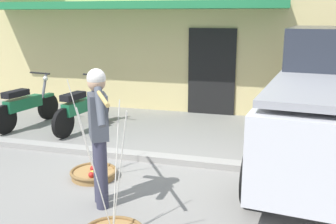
{
  "coord_description": "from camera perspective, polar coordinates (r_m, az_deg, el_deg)",
  "views": [
    {
      "loc": [
        1.93,
        -4.95,
        2.29
      ],
      "look_at": [
        0.37,
        0.6,
        0.85
      ],
      "focal_mm": 41.68,
      "sensor_mm": 36.0,
      "label": 1
    }
  ],
  "objects": [
    {
      "name": "ground_plane",
      "position": [
        5.78,
        -5.21,
        -9.35
      ],
      "size": [
        90.0,
        90.0,
        0.0
      ],
      "primitive_type": "plane",
      "color": "gray"
    },
    {
      "name": "sidewalk_curb",
      "position": [
        6.38,
        -2.97,
        -6.56
      ],
      "size": [
        20.0,
        0.24,
        0.1
      ],
      "primitive_type": "cube",
      "color": "gray",
      "rests_on": "ground"
    },
    {
      "name": "fruit_vendor",
      "position": [
        4.69,
        -10.13,
        -2.43
      ],
      "size": [
        0.96,
        1.47,
        1.7
      ],
      "color": "#38384C",
      "rests_on": "ground"
    },
    {
      "name": "fruit_basket_left_side",
      "position": [
        5.79,
        -10.81,
        -8.71
      ],
      "size": [
        0.68,
        0.68,
        1.45
      ],
      "color": "#9E7542",
      "rests_on": "ground"
    },
    {
      "name": "motorcycle_nearest_shop",
      "position": [
        8.66,
        -20.08,
        0.9
      ],
      "size": [
        0.54,
        1.81,
        1.09
      ],
      "color": "black",
      "rests_on": "ground"
    },
    {
      "name": "motorcycle_second_in_row",
      "position": [
        8.07,
        -12.54,
        0.51
      ],
      "size": [
        0.54,
        1.81,
        1.09
      ],
      "color": "black",
      "rests_on": "ground"
    },
    {
      "name": "storefront_building",
      "position": [
        11.96,
        -0.89,
        13.1
      ],
      "size": [
        13.0,
        6.0,
        4.2
      ],
      "color": "#DBC684",
      "rests_on": "ground"
    }
  ]
}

